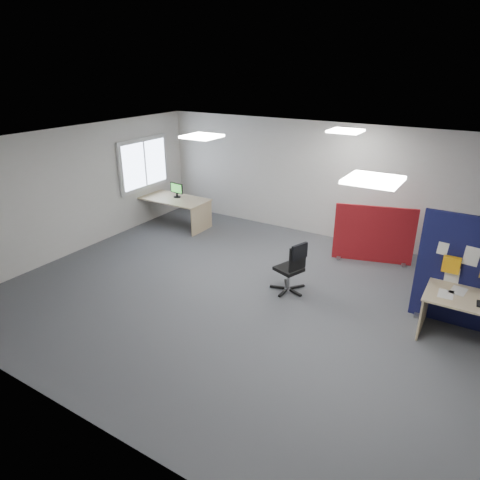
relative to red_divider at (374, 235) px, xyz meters
The scene contains 12 objects.
floor 2.98m from the red_divider, 115.45° to the right, with size 9.00×9.00×0.00m, color #505358.
ceiling 3.60m from the red_divider, 115.45° to the right, with size 9.00×7.00×0.02m, color white.
wall_back 1.70m from the red_divider, 145.51° to the left, with size 9.00×0.02×2.70m, color silver.
wall_front 6.31m from the red_divider, 101.56° to the right, with size 9.00×0.02×2.70m, color silver.
wall_left 6.38m from the red_divider, 155.38° to the right, with size 0.02×7.00×2.70m, color silver.
window 5.81m from the red_divider, behind, with size 0.06×1.70×1.30m.
ceiling_lights 3.00m from the red_divider, 115.07° to the right, with size 4.10×4.10×0.04m.
red_divider is the anchor object (origin of this frame).
second_desk 4.95m from the red_divider, behind, with size 1.79×0.89×0.73m.
monitor_second 4.94m from the red_divider, behind, with size 0.40×0.18×0.37m.
office_chair 2.27m from the red_divider, 112.07° to the right, with size 0.66×0.63×0.99m.
desk_papers 2.97m from the red_divider, 45.83° to the right, with size 1.38×0.67×0.00m.
Camera 1 is at (3.18, -5.83, 3.90)m, focal length 32.00 mm.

